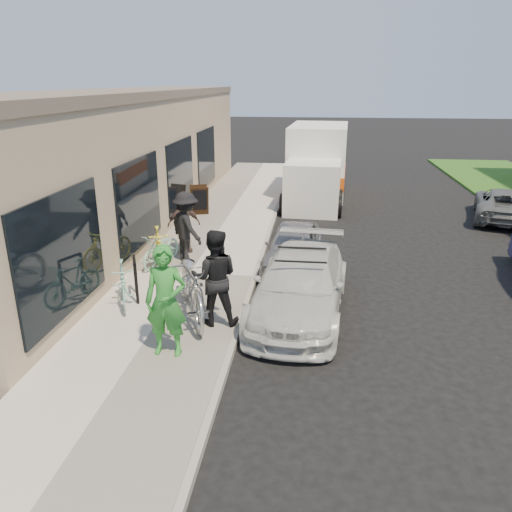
{
  "coord_description": "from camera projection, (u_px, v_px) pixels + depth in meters",
  "views": [
    {
      "loc": [
        0.88,
        -7.83,
        4.49
      ],
      "look_at": [
        -0.27,
        1.87,
        1.05
      ],
      "focal_mm": 35.0,
      "sensor_mm": 36.0,
      "label": 1
    }
  ],
  "objects": [
    {
      "name": "ground",
      "position": [
        259.0,
        346.0,
        8.92
      ],
      "size": [
        120.0,
        120.0,
        0.0
      ],
      "primitive_type": "plane",
      "color": "black",
      "rests_on": "ground"
    },
    {
      "name": "sidewalk",
      "position": [
        190.0,
        276.0,
        11.93
      ],
      "size": [
        3.0,
        34.0,
        0.15
      ],
      "primitive_type": "cube",
      "color": "beige",
      "rests_on": "ground"
    },
    {
      "name": "curb",
      "position": [
        254.0,
        279.0,
        11.76
      ],
      "size": [
        0.12,
        34.0,
        0.13
      ],
      "primitive_type": "cube",
      "color": "gray",
      "rests_on": "ground"
    },
    {
      "name": "storefront",
      "position": [
        127.0,
        157.0,
        16.28
      ],
      "size": [
        3.6,
        20.0,
        4.22
      ],
      "color": "tan",
      "rests_on": "ground"
    },
    {
      "name": "bike_rack",
      "position": [
        135.0,
        275.0,
        10.36
      ],
      "size": [
        0.28,
        0.59,
        0.88
      ],
      "rotation": [
        0.0,
        0.0,
        0.39
      ],
      "color": "black",
      "rests_on": "sidewalk"
    },
    {
      "name": "sandwich_board",
      "position": [
        199.0,
        200.0,
        17.01
      ],
      "size": [
        0.75,
        0.75,
        0.97
      ],
      "rotation": [
        0.0,
        0.0,
        0.32
      ],
      "color": "black",
      "rests_on": "sidewalk"
    },
    {
      "name": "sedan_white",
      "position": [
        300.0,
        284.0,
        10.02
      ],
      "size": [
        2.13,
        4.44,
        1.29
      ],
      "rotation": [
        0.0,
        0.0,
        -0.09
      ],
      "color": "silver",
      "rests_on": "ground"
    },
    {
      "name": "sedan_silver",
      "position": [
        293.0,
        247.0,
        12.53
      ],
      "size": [
        1.58,
        3.35,
        1.11
      ],
      "primitive_type": "imported",
      "rotation": [
        0.0,
        0.0,
        -0.09
      ],
      "color": "gray",
      "rests_on": "ground"
    },
    {
      "name": "moving_truck",
      "position": [
        317.0,
        167.0,
        19.69
      ],
      "size": [
        2.52,
        5.93,
        2.85
      ],
      "rotation": [
        0.0,
        0.0,
        -0.06
      ],
      "color": "white",
      "rests_on": "ground"
    },
    {
      "name": "far_car_gray",
      "position": [
        504.0,
        204.0,
        16.87
      ],
      "size": [
        2.76,
        4.19,
        1.07
      ],
      "primitive_type": "imported",
      "rotation": [
        0.0,
        0.0,
        2.87
      ],
      "color": "slate",
      "rests_on": "ground"
    },
    {
      "name": "tandem_bike",
      "position": [
        192.0,
        283.0,
        9.59
      ],
      "size": [
        1.75,
        2.65,
        1.32
      ],
      "primitive_type": "imported",
      "rotation": [
        0.0,
        0.0,
        0.39
      ],
      "color": "#ADADB0",
      "rests_on": "sidewalk"
    },
    {
      "name": "woman_rider",
      "position": [
        166.0,
        301.0,
        8.11
      ],
      "size": [
        0.7,
        0.46,
        1.89
      ],
      "primitive_type": "imported",
      "rotation": [
        0.0,
        0.0,
        0.01
      ],
      "color": "#2D8930",
      "rests_on": "sidewalk"
    },
    {
      "name": "man_standing",
      "position": [
        215.0,
        278.0,
        9.18
      ],
      "size": [
        0.96,
        0.79,
        1.83
      ],
      "primitive_type": "imported",
      "rotation": [
        0.0,
        0.0,
        3.25
      ],
      "color": "black",
      "rests_on": "sidewalk"
    },
    {
      "name": "cruiser_bike_a",
      "position": [
        123.0,
        284.0,
        10.11
      ],
      "size": [
        0.95,
        1.52,
        0.88
      ],
      "primitive_type": "imported",
      "rotation": [
        0.0,
        0.0,
        0.39
      ],
      "color": "#8BCFBC",
      "rests_on": "sidewalk"
    },
    {
      "name": "cruiser_bike_b",
      "position": [
        161.0,
        249.0,
        12.36
      ],
      "size": [
        0.92,
        1.62,
        0.81
      ],
      "primitive_type": "imported",
      "rotation": [
        0.0,
        0.0,
        -0.27
      ],
      "color": "#8BCFBC",
      "rests_on": "sidewalk"
    },
    {
      "name": "cruiser_bike_c",
      "position": [
        159.0,
        249.0,
        12.04
      ],
      "size": [
        1.04,
        1.71,
        1.0
      ],
      "primitive_type": "imported",
      "rotation": [
        0.0,
        0.0,
        0.38
      ],
      "color": "yellow",
      "rests_on": "sidewalk"
    },
    {
      "name": "bystander_a",
      "position": [
        186.0,
        227.0,
        12.42
      ],
      "size": [
        1.28,
        1.28,
        1.78
      ],
      "primitive_type": "imported",
      "rotation": [
        0.0,
        0.0,
        2.36
      ],
      "color": "black",
      "rests_on": "sidewalk"
    },
    {
      "name": "bystander_b",
      "position": [
        184.0,
        225.0,
        13.18
      ],
      "size": [
        0.94,
        0.71,
        1.49
      ],
      "primitive_type": "imported",
      "rotation": [
        0.0,
        0.0,
        0.46
      ],
      "color": "brown",
      "rests_on": "sidewalk"
    }
  ]
}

